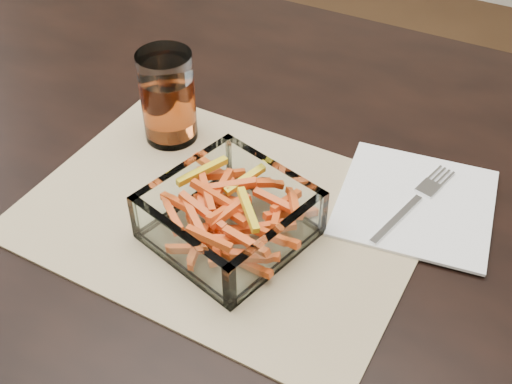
% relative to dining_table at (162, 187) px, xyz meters
% --- Properties ---
extents(dining_table, '(1.60, 0.90, 0.75)m').
position_rel_dining_table_xyz_m(dining_table, '(0.00, 0.00, 0.00)').
color(dining_table, black).
rests_on(dining_table, ground).
extents(placemat, '(0.46, 0.34, 0.00)m').
position_rel_dining_table_xyz_m(placemat, '(0.15, -0.08, 0.09)').
color(placemat, tan).
rests_on(placemat, dining_table).
extents(glass_bowl, '(0.19, 0.19, 0.06)m').
position_rel_dining_table_xyz_m(glass_bowl, '(0.18, -0.11, 0.12)').
color(glass_bowl, white).
rests_on(glass_bowl, placemat).
extents(tumbler, '(0.07, 0.07, 0.12)m').
position_rel_dining_table_xyz_m(tumbler, '(0.02, 0.01, 0.15)').
color(tumbler, white).
rests_on(tumbler, placemat).
extents(napkin, '(0.20, 0.20, 0.00)m').
position_rel_dining_table_xyz_m(napkin, '(0.35, 0.04, 0.09)').
color(napkin, white).
rests_on(napkin, placemat).
extents(fork, '(0.05, 0.17, 0.00)m').
position_rel_dining_table_xyz_m(fork, '(0.35, 0.03, 0.10)').
color(fork, silver).
rests_on(fork, napkin).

